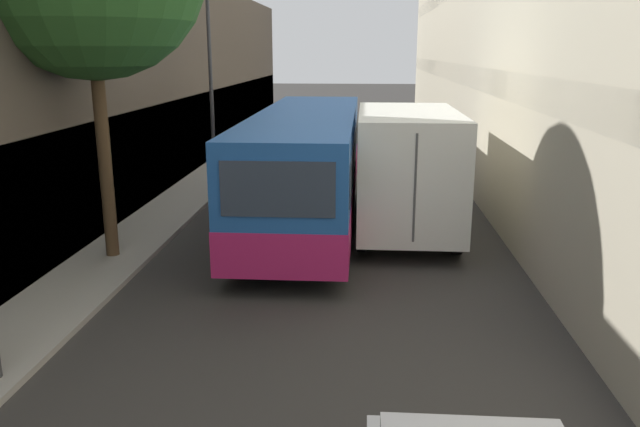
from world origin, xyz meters
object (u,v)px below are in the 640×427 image
Objects in this scene: box_truck at (405,164)px; street_lamp at (209,48)px; bus at (307,164)px; panel_van at (324,133)px.

box_truck is 7.77m from street_lamp.
bus is 2.60m from box_truck.
panel_van is (-2.77, 10.39, -0.53)m from box_truck.
box_truck is 1.53× the size of panel_van.
panel_van is (-0.20, 10.05, -0.45)m from bus.
street_lamp reaches higher than bus.
street_lamp reaches higher than box_truck.
street_lamp is (-5.98, 4.01, 2.93)m from box_truck.
panel_van is 7.94m from street_lamp.
box_truck is (2.57, -0.34, 0.09)m from bus.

